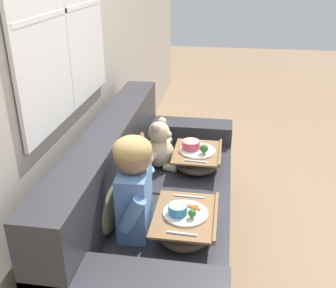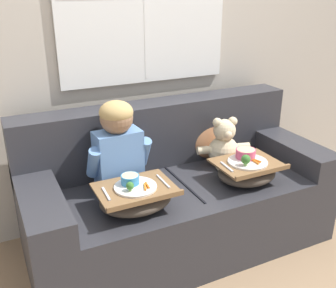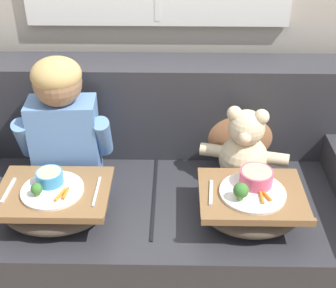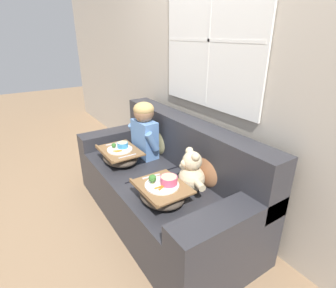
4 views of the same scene
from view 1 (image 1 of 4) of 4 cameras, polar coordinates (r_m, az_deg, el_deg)
ground_plane at (r=2.74m, az=-0.95°, el=-15.60°), size 14.00×14.00×0.00m
wall_back_with_window at (r=2.29m, az=-15.19°, el=12.22°), size 8.00×0.08×2.60m
couch at (r=2.54m, az=-2.30°, el=-9.76°), size 1.93×0.85×0.90m
throw_pillow_behind_child at (r=2.11m, az=-9.32°, el=-8.01°), size 0.37×0.18×0.38m
throw_pillow_behind_teddy at (r=2.74m, az=-4.75°, el=0.35°), size 0.35×0.17×0.36m
child_figure at (r=2.01m, az=-4.95°, el=-5.45°), size 0.39×0.20×0.55m
teddy_bear at (r=2.72m, az=-1.21°, el=-0.42°), size 0.37×0.27×0.34m
lap_tray_child at (r=2.09m, az=2.52°, el=-11.44°), size 0.42×0.33×0.19m
lap_tray_teddy at (r=2.72m, az=4.24°, el=-2.09°), size 0.39×0.32×0.21m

